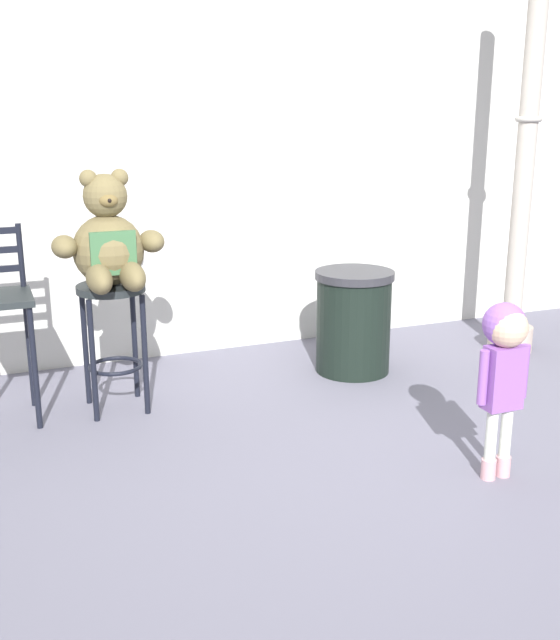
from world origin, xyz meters
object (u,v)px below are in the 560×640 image
(child_walking, at_px, (504,353))
(lamppost, at_px, (522,197))
(bar_stool_with_teddy, at_px, (113,321))
(trash_bin, at_px, (353,321))
(teddy_bear, at_px, (109,245))

(child_walking, relative_size, lamppost, 0.30)
(bar_stool_with_teddy, height_order, trash_bin, bar_stool_with_teddy)
(bar_stool_with_teddy, distance_m, lamppost, 2.87)
(teddy_bear, bearing_deg, trash_bin, 3.77)
(bar_stool_with_teddy, xyz_separation_m, lamppost, (2.81, 0.04, 0.57))
(teddy_bear, relative_size, child_walking, 0.75)
(trash_bin, height_order, lamppost, lamppost)
(teddy_bear, height_order, lamppost, lamppost)
(teddy_bear, bearing_deg, bar_stool_with_teddy, 90.00)
(child_walking, height_order, lamppost, lamppost)
(child_walking, height_order, trash_bin, child_walking)
(bar_stool_with_teddy, height_order, child_walking, child_walking)
(trash_bin, distance_m, lamppost, 1.46)
(teddy_bear, bearing_deg, lamppost, 1.47)
(bar_stool_with_teddy, relative_size, child_walking, 0.87)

